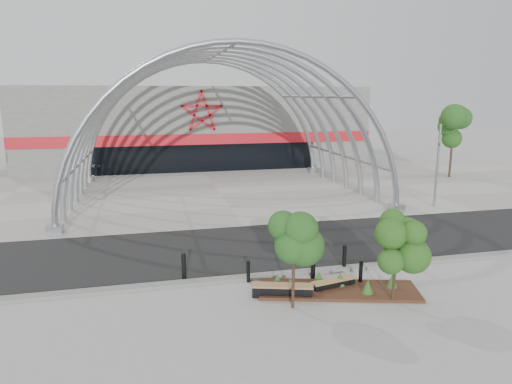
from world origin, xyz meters
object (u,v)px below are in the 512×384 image
at_px(signal_pole, 437,165).
at_px(bench_0, 282,291).
at_px(bench_1, 333,284).
at_px(bollard_2, 313,265).
at_px(street_tree_1, 397,241).
at_px(street_tree_0, 294,241).

height_order(signal_pole, bench_0, signal_pole).
relative_size(bench_1, bollard_2, 1.65).
height_order(street_tree_1, bollard_2, street_tree_1).
bearing_deg(bollard_2, signal_pole, 38.32).
bearing_deg(signal_pole, bollard_2, -141.68).
height_order(street_tree_0, street_tree_1, street_tree_0).
relative_size(street_tree_0, street_tree_1, 1.06).
xyz_separation_m(signal_pole, bollard_2, (-11.83, -9.35, -2.26)).
bearing_deg(street_tree_0, signal_pole, 40.88).
relative_size(bench_0, bench_1, 1.22).
relative_size(bench_0, bollard_2, 2.02).
bearing_deg(bench_0, signal_pole, 38.33).
distance_m(bench_0, bench_1, 2.08).
xyz_separation_m(street_tree_0, bollard_2, (1.56, 2.24, -1.84)).
relative_size(street_tree_1, bollard_2, 2.81).
bearing_deg(street_tree_0, street_tree_1, -6.54).
distance_m(street_tree_0, bench_0, 2.37).
height_order(street_tree_0, bench_1, street_tree_0).
xyz_separation_m(signal_pole, street_tree_0, (-13.38, -11.58, -0.42)).
relative_size(signal_pole, bench_1, 2.91).
height_order(street_tree_0, bollard_2, street_tree_0).
bearing_deg(street_tree_1, bench_0, 160.13).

